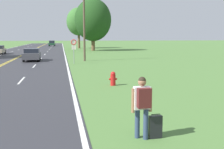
% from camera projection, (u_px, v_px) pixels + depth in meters
% --- Properties ---
extents(hitchhiker_person, '(0.58, 0.42, 1.72)m').
position_uv_depth(hitchhiker_person, '(142.00, 101.00, 7.56)').
color(hitchhiker_person, navy).
rests_on(hitchhiker_person, ground).
extents(suitcase, '(0.37, 0.15, 0.69)m').
position_uv_depth(suitcase, '(155.00, 127.00, 7.72)').
color(suitcase, black).
rests_on(suitcase, ground).
extents(fire_hydrant, '(0.46, 0.30, 0.81)m').
position_uv_depth(fire_hydrant, '(113.00, 78.00, 16.09)').
color(fire_hydrant, red).
rests_on(fire_hydrant, ground).
extents(traffic_sign, '(0.60, 0.10, 2.54)m').
position_uv_depth(traffic_sign, '(74.00, 45.00, 28.88)').
color(traffic_sign, gray).
rests_on(traffic_sign, ground).
extents(utility_pole_midground, '(1.80, 0.24, 9.32)m').
position_uv_depth(utility_pole_midground, '(84.00, 19.00, 31.82)').
color(utility_pole_midground, brown).
rests_on(utility_pole_midground, ground).
extents(tree_behind_sign, '(7.28, 7.28, 10.28)m').
position_uv_depth(tree_behind_sign, '(93.00, 20.00, 55.67)').
color(tree_behind_sign, brown).
rests_on(tree_behind_sign, ground).
extents(tree_mid_treeline, '(5.77, 5.77, 9.71)m').
position_uv_depth(tree_mid_treeline, '(79.00, 22.00, 67.15)').
color(tree_mid_treeline, brown).
rests_on(tree_mid_treeline, ground).
extents(car_dark_grey_sedan_nearest, '(1.96, 4.61, 1.43)m').
position_uv_depth(car_dark_grey_sedan_nearest, '(32.00, 54.00, 32.56)').
color(car_dark_grey_sedan_nearest, black).
rests_on(car_dark_grey_sedan_nearest, ground).
extents(car_dark_green_sedan_mid_near, '(1.95, 4.08, 1.64)m').
position_uv_depth(car_dark_green_sedan_mid_near, '(52.00, 43.00, 84.33)').
color(car_dark_green_sedan_mid_near, black).
rests_on(car_dark_green_sedan_mid_near, ground).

